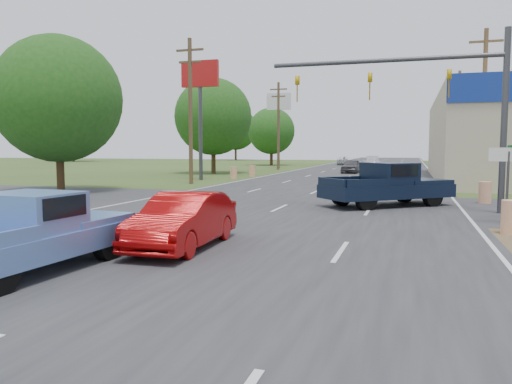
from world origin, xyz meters
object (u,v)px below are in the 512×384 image
(blue_pickup, at_px, (33,231))
(distant_car_grey, at_px, (351,166))
(navy_pickup, at_px, (390,184))
(distant_car_white, at_px, (344,161))
(red_convertible, at_px, (183,221))
(distant_car_silver, at_px, (372,161))

(blue_pickup, bearing_deg, distant_car_grey, 91.70)
(navy_pickup, distance_m, distant_car_grey, 28.63)
(distant_car_grey, xyz_separation_m, distant_car_white, (-3.75, 23.94, -0.07))
(distant_car_grey, relative_size, distant_car_white, 0.91)
(red_convertible, bearing_deg, navy_pickup, 65.77)
(navy_pickup, height_order, distant_car_grey, navy_pickup)
(red_convertible, bearing_deg, blue_pickup, -124.29)
(blue_pickup, bearing_deg, distant_car_white, 95.76)
(distant_car_white, bearing_deg, navy_pickup, 90.37)
(distant_car_white, bearing_deg, red_convertible, 84.69)
(blue_pickup, relative_size, distant_car_silver, 1.00)
(blue_pickup, xyz_separation_m, distant_car_grey, (1.66, 42.17, -0.11))
(distant_car_grey, height_order, distant_car_silver, distant_car_silver)
(blue_pickup, height_order, distant_car_grey, blue_pickup)
(navy_pickup, xyz_separation_m, distant_car_grey, (-4.81, 28.23, -0.25))
(blue_pickup, distance_m, distant_car_grey, 42.20)
(distant_car_silver, bearing_deg, distant_car_white, 119.75)
(red_convertible, xyz_separation_m, distant_car_grey, (-0.27, 39.16, 0.01))
(blue_pickup, distance_m, navy_pickup, 15.37)
(blue_pickup, height_order, distant_car_silver, blue_pickup)
(distant_car_grey, bearing_deg, red_convertible, -87.33)
(blue_pickup, relative_size, distant_car_grey, 1.21)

